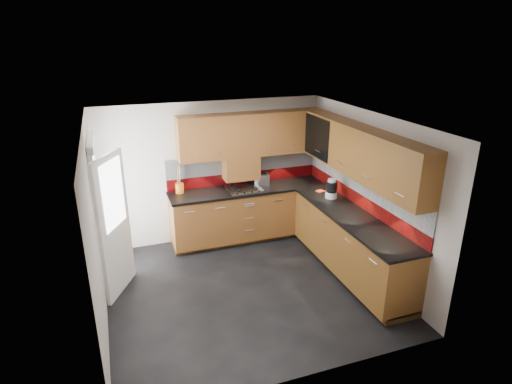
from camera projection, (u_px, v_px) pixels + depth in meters
name	position (u px, v px, depth m)	size (l,w,h in m)	color
room	(246.00, 190.00, 5.60)	(4.00, 3.80, 2.64)	black
base_cabinets	(295.00, 229.00, 6.94)	(2.70, 3.20, 0.95)	brown
countertop	(295.00, 202.00, 6.75)	(2.72, 3.22, 0.04)	black
backsplash	(303.00, 179.00, 6.92)	(2.70, 3.20, 0.54)	maroon
upper_cabinets	(306.00, 143.00, 6.55)	(2.50, 3.20, 0.72)	brown
extractor_hood	(241.00, 167.00, 7.26)	(0.60, 0.33, 0.40)	brown
glass_cabinet	(325.00, 135.00, 6.94)	(0.32, 0.80, 0.66)	black
back_door	(106.00, 219.00, 5.86)	(0.42, 1.19, 2.04)	white
gas_hob	(244.00, 189.00, 7.23)	(0.56, 0.49, 0.04)	silver
utensil_pot	(180.00, 187.00, 7.04)	(0.13, 0.13, 0.48)	orange
toaster	(261.00, 179.00, 7.44)	(0.29, 0.20, 0.19)	silver
food_processor	(331.00, 189.00, 6.82)	(0.19, 0.19, 0.32)	white
paper_towel	(330.00, 190.00, 6.88)	(0.11, 0.11, 0.22)	white
orange_cloth	(320.00, 191.00, 7.13)	(0.13, 0.11, 0.01)	#F74C1B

